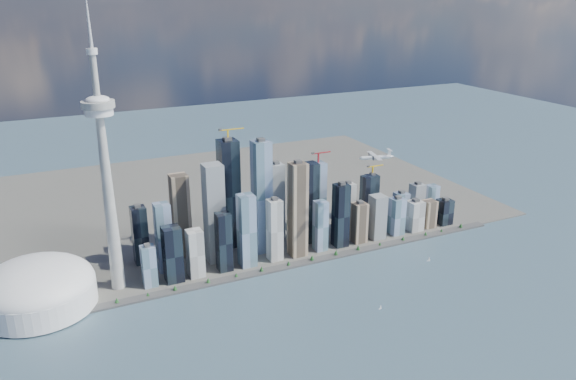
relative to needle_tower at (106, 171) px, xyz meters
name	(u,v)px	position (x,y,z in m)	size (l,w,h in m)	color
ground	(336,334)	(300.00, -310.00, -235.84)	(4000.00, 4000.00, 0.00)	#334A5A
seawall	(275,269)	(300.00, -60.00, -233.84)	(1100.00, 22.00, 4.00)	#383838
land	(208,199)	(300.00, 390.00, -234.34)	(1400.00, 900.00, 3.00)	#4C4C47
shoreline_trees	(275,266)	(300.00, -60.00, -227.06)	(960.53, 7.20, 8.80)	#3F2D1E
skyscraper_cluster	(283,213)	(359.62, 26.82, -152.96)	(736.00, 142.00, 266.49)	black
needle_tower	(106,171)	(0.00, 0.00, 0.00)	(56.00, 56.00, 550.50)	gray
dome_stadium	(37,288)	(-140.00, -10.00, -196.40)	(200.00, 200.00, 86.00)	white
airplane	(376,157)	(502.40, -104.07, -9.22)	(73.03, 65.05, 17.97)	silver
sailboat_west	(380,307)	(411.02, -276.07, -232.98)	(6.44, 2.27, 8.91)	silver
sailboat_east	(429,259)	(610.20, -161.76, -232.39)	(7.77, 3.40, 10.74)	silver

